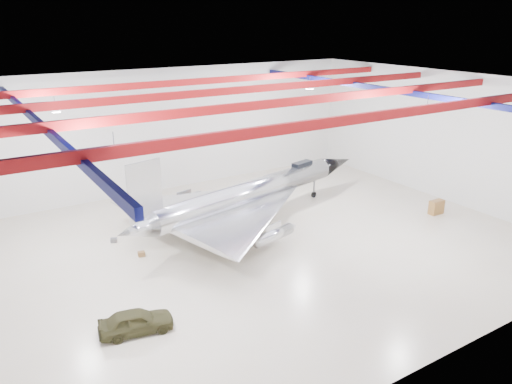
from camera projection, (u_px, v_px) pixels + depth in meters
floor at (244, 249)px, 34.47m from camera, size 40.00×40.00×0.00m
wall_back at (158, 131)px, 44.64m from camera, size 40.00×0.00×40.00m
wall_right at (443, 136)px, 42.72m from camera, size 0.00×30.00×30.00m
ceiling at (243, 88)px, 30.84m from camera, size 40.00×40.00×0.00m
ceiling_structure at (243, 99)px, 31.07m from camera, size 39.50×29.50×1.08m
jet_aircraft at (250, 195)px, 38.25m from camera, size 24.51×17.02×6.77m
jeep at (136, 321)px, 25.09m from camera, size 3.94×2.18×1.27m
desk at (436, 207)px, 40.44m from camera, size 1.26×0.63×1.15m
crate_ply at (141, 254)px, 33.34m from camera, size 0.50×0.42×0.32m
toolbox_red at (143, 212)px, 40.45m from camera, size 0.57×0.48×0.36m
engine_drum at (201, 229)px, 37.01m from camera, size 0.57×0.57×0.49m
crate_small at (114, 240)px, 35.41m from camera, size 0.54×0.49×0.30m
tool_chest at (250, 214)px, 40.11m from camera, size 0.46×0.46×0.36m
oil_barrel at (235, 220)px, 38.81m from camera, size 0.70×0.64×0.40m
spares_box at (206, 200)px, 43.13m from camera, size 0.46×0.46×0.36m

